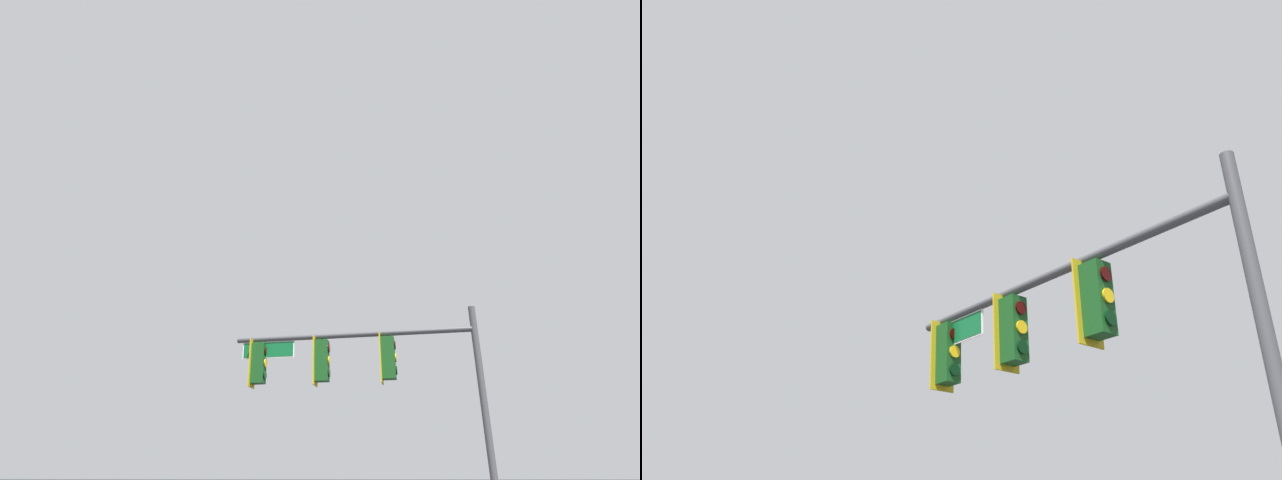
# 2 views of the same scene
# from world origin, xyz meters

# --- Properties ---
(signal_pole_near) EXTENTS (6.56, 1.21, 6.02)m
(signal_pole_near) POSITION_xyz_m (-5.51, -6.82, 4.49)
(signal_pole_near) COLOR #47474C
(signal_pole_near) RESTS_ON ground_plane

